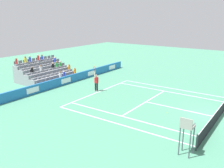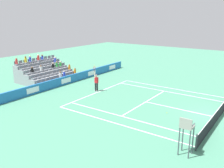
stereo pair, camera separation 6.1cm
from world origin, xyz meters
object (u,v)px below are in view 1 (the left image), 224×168
(loose_tennis_ball, at_px, (167,113))
(tennis_player, at_px, (96,82))
(tennis_net, at_px, (220,112))
(umpire_chair, at_px, (187,131))

(loose_tennis_ball, bearing_deg, tennis_player, -99.52)
(tennis_net, bearing_deg, umpire_chair, -3.24)
(tennis_player, bearing_deg, tennis_net, 90.06)
(tennis_net, relative_size, umpire_chair, 5.12)
(tennis_net, height_order, tennis_player, tennis_player)
(tennis_player, distance_m, loose_tennis_ball, 8.69)
(tennis_player, distance_m, umpire_chair, 13.64)
(umpire_chair, bearing_deg, loose_tennis_ball, -148.01)
(tennis_player, xyz_separation_m, loose_tennis_ball, (1.43, 8.51, -0.96))
(tennis_player, height_order, umpire_chair, tennis_player)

